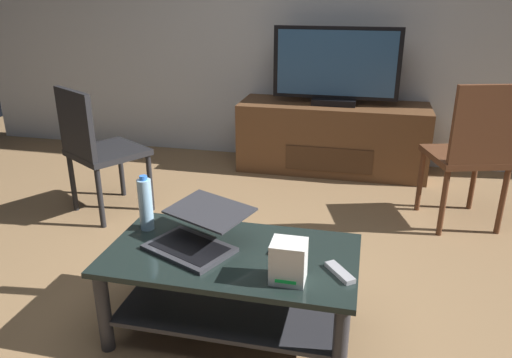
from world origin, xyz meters
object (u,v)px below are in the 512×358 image
(coffee_table, at_px, (232,277))
(television, at_px, (336,68))
(water_bottle_near, at_px, (146,204))
(laptop, at_px, (198,233))
(router_box, at_px, (288,261))
(cell_phone, at_px, (280,248))
(side_chair, at_px, (96,146))
(dining_chair, at_px, (473,149))
(tv_remote, at_px, (340,272))
(media_cabinet, at_px, (332,137))

(coffee_table, relative_size, television, 1.07)
(coffee_table, distance_m, water_bottle_near, 0.53)
(laptop, height_order, router_box, router_box)
(television, distance_m, cell_phone, 2.21)
(cell_phone, bearing_deg, coffee_table, -152.10)
(router_box, bearing_deg, coffee_table, 150.02)
(side_chair, height_order, water_bottle_near, side_chair)
(dining_chair, xyz_separation_m, tv_remote, (-0.71, -1.42, -0.12))
(media_cabinet, distance_m, side_chair, 1.94)
(side_chair, relative_size, tv_remote, 5.51)
(media_cabinet, relative_size, laptop, 3.14)
(media_cabinet, relative_size, dining_chair, 1.63)
(coffee_table, distance_m, dining_chair, 1.81)
(media_cabinet, bearing_deg, router_box, -89.41)
(cell_phone, distance_m, tv_remote, 0.31)
(dining_chair, distance_m, router_box, 1.76)
(dining_chair, height_order, cell_phone, dining_chair)
(media_cabinet, distance_m, water_bottle_near, 2.26)
(side_chair, bearing_deg, laptop, -42.78)
(media_cabinet, height_order, cell_phone, media_cabinet)
(water_bottle_near, xyz_separation_m, tv_remote, (0.92, -0.20, -0.12))
(tv_remote, bearing_deg, dining_chair, 26.19)
(television, xyz_separation_m, dining_chair, (0.93, -0.90, -0.34))
(water_bottle_near, height_order, cell_phone, water_bottle_near)
(side_chair, bearing_deg, cell_phone, -33.12)
(dining_chair, distance_m, tv_remote, 1.59)
(laptop, xyz_separation_m, router_box, (0.43, -0.18, 0.02))
(tv_remote, bearing_deg, laptop, 134.05)
(media_cabinet, relative_size, side_chair, 1.77)
(cell_phone, xyz_separation_m, tv_remote, (0.27, -0.15, 0.01))
(side_chair, distance_m, water_bottle_near, 1.16)
(router_box, bearing_deg, media_cabinet, 90.59)
(coffee_table, bearing_deg, tv_remote, -8.83)
(television, distance_m, water_bottle_near, 2.25)
(water_bottle_near, height_order, tv_remote, water_bottle_near)
(laptop, bearing_deg, water_bottle_near, 160.43)
(coffee_table, distance_m, router_box, 0.38)
(side_chair, distance_m, tv_remote, 2.00)
(coffee_table, xyz_separation_m, dining_chair, (1.18, 1.35, 0.26))
(router_box, distance_m, water_bottle_near, 0.78)
(television, distance_m, dining_chair, 1.34)
(dining_chair, distance_m, cell_phone, 1.61)
(dining_chair, bearing_deg, television, 136.21)
(coffee_table, distance_m, laptop, 0.25)
(media_cabinet, xyz_separation_m, television, (0.00, -0.02, 0.59))
(dining_chair, relative_size, laptop, 1.93)
(television, height_order, laptop, television)
(coffee_table, height_order, router_box, router_box)
(television, bearing_deg, water_bottle_near, -108.29)
(television, distance_m, side_chair, 1.96)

